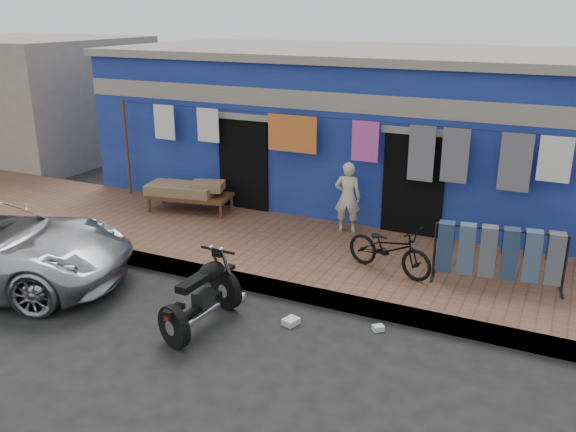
# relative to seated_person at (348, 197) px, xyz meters

# --- Properties ---
(ground) EXTENTS (80.00, 80.00, 0.00)m
(ground) POSITION_rel_seated_person_xyz_m (-0.21, -4.07, -0.91)
(ground) COLOR black
(ground) RESTS_ON ground
(sidewalk) EXTENTS (28.00, 3.00, 0.25)m
(sidewalk) POSITION_rel_seated_person_xyz_m (-0.21, -1.07, -0.78)
(sidewalk) COLOR brown
(sidewalk) RESTS_ON ground
(curb) EXTENTS (28.00, 0.10, 0.25)m
(curb) POSITION_rel_seated_person_xyz_m (-0.21, -2.52, -0.78)
(curb) COLOR gray
(curb) RESTS_ON ground
(building) EXTENTS (12.20, 5.20, 3.36)m
(building) POSITION_rel_seated_person_xyz_m (-0.21, 2.91, 0.78)
(building) COLOR navy
(building) RESTS_ON ground
(neighbor_left) EXTENTS (6.00, 5.00, 3.40)m
(neighbor_left) POSITION_rel_seated_person_xyz_m (-11.21, 2.93, 0.79)
(neighbor_left) COLOR #9E9384
(neighbor_left) RESTS_ON ground
(clothesline) EXTENTS (10.06, 0.06, 2.10)m
(clothesline) POSITION_rel_seated_person_xyz_m (0.09, 0.18, 0.89)
(clothesline) COLOR brown
(clothesline) RESTS_ON sidewalk
(seated_person) EXTENTS (0.53, 0.40, 1.32)m
(seated_person) POSITION_rel_seated_person_xyz_m (0.00, 0.00, 0.00)
(seated_person) COLOR beige
(seated_person) RESTS_ON sidewalk
(bicycle) EXTENTS (1.56, 0.90, 0.95)m
(bicycle) POSITION_rel_seated_person_xyz_m (1.25, -1.45, -0.18)
(bicycle) COLOR black
(bicycle) RESTS_ON sidewalk
(motorcycle) EXTENTS (0.65, 1.58, 1.00)m
(motorcycle) POSITION_rel_seated_person_xyz_m (-0.68, -3.81, -0.41)
(motorcycle) COLOR black
(motorcycle) RESTS_ON ground
(charpoy) EXTENTS (2.06, 1.48, 0.59)m
(charpoy) POSITION_rel_seated_person_xyz_m (-3.31, -0.24, -0.36)
(charpoy) COLOR brown
(charpoy) RESTS_ON sidewalk
(jeans_rack) EXTENTS (2.04, 0.92, 0.93)m
(jeans_rack) POSITION_rel_seated_person_xyz_m (2.82, -1.20, -0.19)
(jeans_rack) COLOR black
(jeans_rack) RESTS_ON sidewalk
(litter_a) EXTENTS (0.20, 0.17, 0.08)m
(litter_a) POSITION_rel_seated_person_xyz_m (-0.66, -2.87, -0.87)
(litter_a) COLOR silver
(litter_a) RESTS_ON ground
(litter_b) EXTENTS (0.19, 0.18, 0.07)m
(litter_b) POSITION_rel_seated_person_xyz_m (1.55, -2.87, -0.87)
(litter_b) COLOR silver
(litter_b) RESTS_ON ground
(litter_c) EXTENTS (0.23, 0.26, 0.09)m
(litter_c) POSITION_rel_seated_person_xyz_m (0.40, -3.24, -0.87)
(litter_c) COLOR silver
(litter_c) RESTS_ON ground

